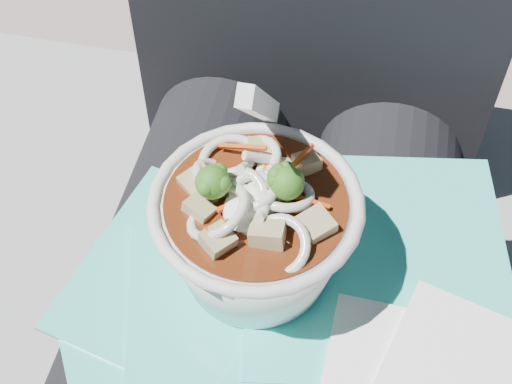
% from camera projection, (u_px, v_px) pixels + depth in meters
% --- Properties ---
extents(stone_ledge, '(1.01, 0.51, 0.46)m').
position_uv_depth(stone_ledge, '(283.00, 342.00, 0.92)').
color(stone_ledge, gray).
rests_on(stone_ledge, ground).
extents(lap, '(0.31, 0.48, 0.14)m').
position_uv_depth(lap, '(261.00, 339.00, 0.60)').
color(lap, black).
rests_on(lap, stone_ledge).
extents(person_body, '(0.34, 0.94, 1.00)m').
position_uv_depth(person_body, '(282.00, 234.00, 0.63)').
color(person_body, black).
rests_on(person_body, ground).
extents(plastic_bag, '(0.35, 0.37, 0.01)m').
position_uv_depth(plastic_bag, '(280.00, 333.00, 0.51)').
color(plastic_bag, '#31CDC0').
rests_on(plastic_bag, lap).
extents(udon_bowl, '(0.15, 0.16, 0.19)m').
position_uv_depth(udon_bowl, '(255.00, 226.00, 0.50)').
color(udon_bowl, silver).
rests_on(udon_bowl, plastic_bag).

